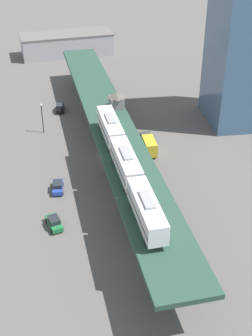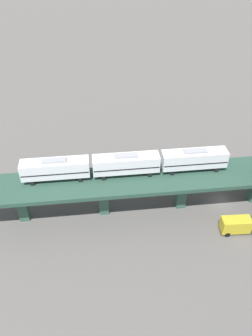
{
  "view_description": "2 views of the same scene",
  "coord_description": "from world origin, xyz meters",
  "px_view_note": "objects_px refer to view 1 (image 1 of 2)",
  "views": [
    {
      "loc": [
        -7.89,
        -81.36,
        48.81
      ],
      "look_at": [
        0.37,
        -19.12,
        9.28
      ],
      "focal_mm": 50.0,
      "sensor_mm": 36.0,
      "label": 1
    },
    {
      "loc": [
        47.16,
        -20.12,
        46.0
      ],
      "look_at": [
        0.37,
        -19.12,
        9.28
      ],
      "focal_mm": 35.0,
      "sensor_mm": 36.0,
      "label": 2
    }
  ],
  "objects_px": {
    "signal_hut": "(116,100)",
    "warehouse_building": "(67,44)",
    "street_lamp": "(42,116)",
    "office_tower": "(251,43)",
    "street_car_green": "(54,222)",
    "delivery_truck": "(148,144)",
    "street_car_blue": "(58,186)",
    "street_car_black": "(60,108)",
    "subway_train": "(126,162)"
  },
  "relations": [
    {
      "from": "signal_hut",
      "to": "street_car_black",
      "type": "distance_m",
      "value": 22.33
    },
    {
      "from": "street_car_blue",
      "to": "signal_hut",
      "type": "bearing_deg",
      "value": 53.28
    },
    {
      "from": "delivery_truck",
      "to": "street_lamp",
      "type": "height_order",
      "value": "street_lamp"
    },
    {
      "from": "signal_hut",
      "to": "street_car_blue",
      "type": "distance_m",
      "value": 23.03
    },
    {
      "from": "signal_hut",
      "to": "warehouse_building",
      "type": "bearing_deg",
      "value": 98.74
    },
    {
      "from": "subway_train",
      "to": "street_car_black",
      "type": "height_order",
      "value": "subway_train"
    },
    {
      "from": "street_car_green",
      "to": "subway_train",
      "type": "bearing_deg",
      "value": 8.13
    },
    {
      "from": "street_car_green",
      "to": "delivery_truck",
      "type": "xyz_separation_m",
      "value": [
        19.39,
        22.09,
        0.82
      ]
    },
    {
      "from": "street_car_blue",
      "to": "delivery_truck",
      "type": "xyz_separation_m",
      "value": [
        18.7,
        11.8,
        0.82
      ]
    },
    {
      "from": "street_car_green",
      "to": "delivery_truck",
      "type": "relative_size",
      "value": 0.65
    },
    {
      "from": "subway_train",
      "to": "street_car_black",
      "type": "bearing_deg",
      "value": 103.91
    },
    {
      "from": "street_car_green",
      "to": "delivery_truck",
      "type": "bearing_deg",
      "value": 48.72
    },
    {
      "from": "street_lamp",
      "to": "office_tower",
      "type": "bearing_deg",
      "value": 1.43
    },
    {
      "from": "street_car_blue",
      "to": "warehouse_building",
      "type": "xyz_separation_m",
      "value": [
        3.72,
        75.95,
        2.47
      ]
    },
    {
      "from": "street_car_black",
      "to": "delivery_truck",
      "type": "distance_m",
      "value": 28.43
    },
    {
      "from": "signal_hut",
      "to": "street_car_green",
      "type": "relative_size",
      "value": 0.74
    },
    {
      "from": "street_car_black",
      "to": "warehouse_building",
      "type": "bearing_deg",
      "value": 86.06
    },
    {
      "from": "street_car_blue",
      "to": "warehouse_building",
      "type": "relative_size",
      "value": 0.15
    },
    {
      "from": "subway_train",
      "to": "warehouse_building",
      "type": "bearing_deg",
      "value": 95.15
    },
    {
      "from": "street_car_blue",
      "to": "delivery_truck",
      "type": "distance_m",
      "value": 22.13
    },
    {
      "from": "subway_train",
      "to": "street_car_blue",
      "type": "bearing_deg",
      "value": 142.92
    },
    {
      "from": "signal_hut",
      "to": "street_car_black",
      "type": "height_order",
      "value": "signal_hut"
    },
    {
      "from": "signal_hut",
      "to": "street_car_black",
      "type": "bearing_deg",
      "value": 125.46
    },
    {
      "from": "street_car_black",
      "to": "delivery_truck",
      "type": "relative_size",
      "value": 0.62
    },
    {
      "from": "subway_train",
      "to": "street_lamp",
      "type": "distance_m",
      "value": 35.38
    },
    {
      "from": "subway_train",
      "to": "office_tower",
      "type": "bearing_deg",
      "value": 46.21
    },
    {
      "from": "street_car_blue",
      "to": "street_car_black",
      "type": "distance_m",
      "value": 33.89
    },
    {
      "from": "office_tower",
      "to": "warehouse_building",
      "type": "bearing_deg",
      "value": 127.19
    },
    {
      "from": "signal_hut",
      "to": "street_car_green",
      "type": "height_order",
      "value": "signal_hut"
    },
    {
      "from": "delivery_truck",
      "to": "warehouse_building",
      "type": "relative_size",
      "value": 0.25
    },
    {
      "from": "street_car_blue",
      "to": "subway_train",
      "type": "bearing_deg",
      "value": -37.08
    },
    {
      "from": "subway_train",
      "to": "signal_hut",
      "type": "distance_m",
      "value": 25.74
    },
    {
      "from": "delivery_truck",
      "to": "signal_hut",
      "type": "bearing_deg",
      "value": 138.16
    },
    {
      "from": "street_car_blue",
      "to": "office_tower",
      "type": "xyz_separation_m",
      "value": [
        42.88,
        24.34,
        17.06
      ]
    },
    {
      "from": "subway_train",
      "to": "street_car_black",
      "type": "distance_m",
      "value": 44.73
    },
    {
      "from": "warehouse_building",
      "to": "delivery_truck",
      "type": "bearing_deg",
      "value": -76.86
    },
    {
      "from": "delivery_truck",
      "to": "office_tower",
      "type": "bearing_deg",
      "value": 27.42
    },
    {
      "from": "subway_train",
      "to": "office_tower",
      "type": "xyz_separation_m",
      "value": [
        31.55,
        32.91,
        7.68
      ]
    },
    {
      "from": "subway_train",
      "to": "warehouse_building",
      "type": "distance_m",
      "value": 85.15
    },
    {
      "from": "street_car_blue",
      "to": "street_car_black",
      "type": "xyz_separation_m",
      "value": [
        0.82,
        33.88,
        0.0
      ]
    },
    {
      "from": "street_car_blue",
      "to": "street_car_green",
      "type": "bearing_deg",
      "value": -93.83
    },
    {
      "from": "street_car_blue",
      "to": "street_lamp",
      "type": "xyz_separation_m",
      "value": [
        -2.94,
        23.2,
        3.17
      ]
    },
    {
      "from": "signal_hut",
      "to": "street_car_blue",
      "type": "height_order",
      "value": "signal_hut"
    },
    {
      "from": "street_car_green",
      "to": "street_car_black",
      "type": "distance_m",
      "value": 44.2
    },
    {
      "from": "street_car_green",
      "to": "street_car_black",
      "type": "xyz_separation_m",
      "value": [
        1.51,
        44.17,
        0.0
      ]
    },
    {
      "from": "subway_train",
      "to": "street_car_green",
      "type": "height_order",
      "value": "subway_train"
    },
    {
      "from": "subway_train",
      "to": "street_car_blue",
      "type": "relative_size",
      "value": 8.38
    },
    {
      "from": "signal_hut",
      "to": "office_tower",
      "type": "height_order",
      "value": "office_tower"
    },
    {
      "from": "delivery_truck",
      "to": "office_tower",
      "type": "xyz_separation_m",
      "value": [
        24.18,
        12.54,
        16.24
      ]
    },
    {
      "from": "delivery_truck",
      "to": "street_lamp",
      "type": "relative_size",
      "value": 1.05
    }
  ]
}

